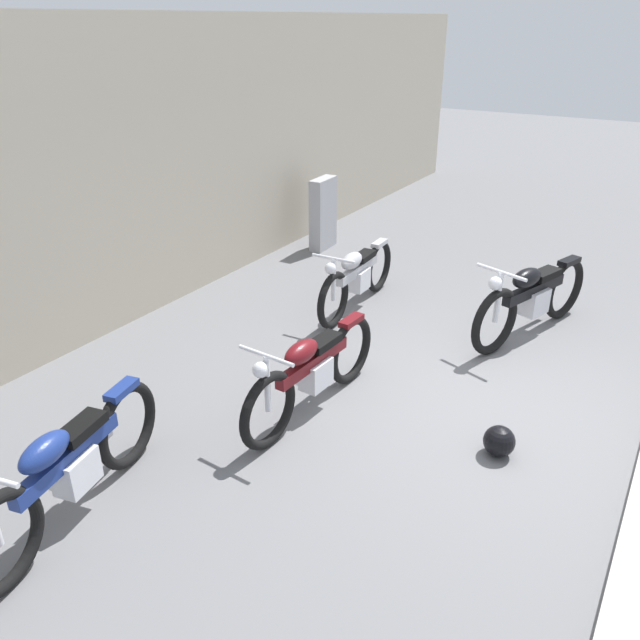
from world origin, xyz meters
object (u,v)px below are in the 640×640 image
(motorcycle_black, at_px, (532,298))
(motorcycle_maroon, at_px, (312,371))
(motorcycle_blue, at_px, (68,469))
(helmet, at_px, (499,441))
(motorcycle_silver, at_px, (357,277))
(stone_marker, at_px, (323,214))

(motorcycle_black, bearing_deg, motorcycle_maroon, -7.90)
(motorcycle_blue, bearing_deg, motorcycle_maroon, 148.67)
(helmet, distance_m, motorcycle_blue, 3.33)
(helmet, height_order, motorcycle_silver, motorcycle_silver)
(motorcycle_black, distance_m, motorcycle_maroon, 2.88)
(helmet, height_order, motorcycle_blue, motorcycle_blue)
(motorcycle_black, bearing_deg, stone_marker, -92.61)
(motorcycle_maroon, bearing_deg, helmet, 102.41)
(motorcycle_silver, bearing_deg, motorcycle_maroon, 16.39)
(motorcycle_black, relative_size, motorcycle_blue, 1.02)
(helmet, height_order, motorcycle_maroon, motorcycle_maroon)
(helmet, relative_size, motorcycle_blue, 0.13)
(motorcycle_black, xyz_separation_m, motorcycle_maroon, (-2.59, 1.26, -0.04))
(stone_marker, bearing_deg, motorcycle_maroon, -149.83)
(motorcycle_black, height_order, motorcycle_maroon, motorcycle_black)
(motorcycle_silver, bearing_deg, motorcycle_blue, -1.81)
(motorcycle_blue, xyz_separation_m, motorcycle_silver, (4.26, 0.04, -0.02))
(stone_marker, distance_m, motorcycle_blue, 6.18)
(stone_marker, relative_size, motorcycle_blue, 0.55)
(stone_marker, xyz_separation_m, motorcycle_black, (-1.33, -3.54, -0.09))
(motorcycle_black, height_order, motorcycle_blue, motorcycle_black)
(stone_marker, distance_m, motorcycle_silver, 2.31)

